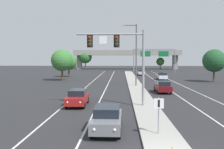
{
  "coord_description": "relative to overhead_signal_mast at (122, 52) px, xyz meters",
  "views": [
    {
      "loc": [
        -2.38,
        -11.66,
        4.74
      ],
      "look_at": [
        -3.2,
        10.92,
        3.2
      ],
      "focal_mm": 40.01,
      "sensor_mm": 36.0,
      "label": 1
    }
  ],
  "objects": [
    {
      "name": "highway_sign_gantry",
      "position": [
        10.5,
        56.01,
        0.87
      ],
      "size": [
        13.28,
        0.42,
        7.5
      ],
      "color": "gray",
      "rests_on": "ground"
    },
    {
      "name": "median_sign_post",
      "position": [
        2.18,
        -8.92,
        -3.71
      ],
      "size": [
        0.6,
        0.1,
        2.2
      ],
      "color": "gray",
      "rests_on": "median_island"
    },
    {
      "name": "tree_far_left_b",
      "position": [
        -12.11,
        26.6,
        -1.13
      ],
      "size": [
        4.41,
        4.41,
        6.38
      ],
      "color": "#4C3823",
      "rests_on": "ground"
    },
    {
      "name": "car_oncoming_grey",
      "position": [
        -0.97,
        -7.94,
        -4.48
      ],
      "size": [
        1.88,
        4.49,
        1.58
      ],
      "color": "slate",
      "rests_on": "ground"
    },
    {
      "name": "median_island",
      "position": [
        2.3,
        5.87,
        -5.22
      ],
      "size": [
        2.4,
        110.0,
        0.15
      ],
      "primitive_type": "cube",
      "color": "#9E9B93",
      "rests_on": "ground"
    },
    {
      "name": "overpass_bridge",
      "position": [
        2.3,
        76.57,
        0.48
      ],
      "size": [
        42.4,
        6.4,
        7.65
      ],
      "color": "gray",
      "rests_on": "ground"
    },
    {
      "name": "tree_far_right_c",
      "position": [
        17.78,
        24.76,
        -1.17
      ],
      "size": [
        4.37,
        4.37,
        6.32
      ],
      "color": "#4C3823",
      "rests_on": "ground"
    },
    {
      "name": "car_receding_silver",
      "position": [
        5.31,
        43.3,
        -4.48
      ],
      "size": [
        1.88,
        4.49,
        1.58
      ],
      "color": "#B7B7BC",
      "rests_on": "ground"
    },
    {
      "name": "tree_far_right_a",
      "position": [
        15.76,
        77.69,
        -2.24
      ],
      "size": [
        3.24,
        3.24,
        4.69
      ],
      "color": "#4C3823",
      "rests_on": "ground"
    },
    {
      "name": "overhead_signal_mast",
      "position": [
        0.0,
        0.0,
        0.0
      ],
      "size": [
        6.49,
        0.44,
        7.2
      ],
      "color": "gray",
      "rests_on": "median_island"
    },
    {
      "name": "edge_stripe_right",
      "position": [
        10.3,
        12.87,
        -5.29
      ],
      "size": [
        0.14,
        100.0,
        0.01
      ],
      "primitive_type": "cube",
      "color": "silver",
      "rests_on": "ground"
    },
    {
      "name": "edge_stripe_left",
      "position": [
        -5.7,
        12.87,
        -5.29
      ],
      "size": [
        0.14,
        100.0,
        0.01
      ],
      "primitive_type": "cube",
      "color": "silver",
      "rests_on": "ground"
    },
    {
      "name": "tree_far_left_c",
      "position": [
        -14.45,
        75.77,
        -0.24
      ],
      "size": [
        5.35,
        5.35,
        7.74
      ],
      "color": "#4C3823",
      "rests_on": "ground"
    },
    {
      "name": "lane_stripe_oncoming_center",
      "position": [
        -2.4,
        12.87,
        -5.29
      ],
      "size": [
        0.14,
        100.0,
        0.01
      ],
      "primitive_type": "cube",
      "color": "silver",
      "rests_on": "ground"
    },
    {
      "name": "car_oncoming_red",
      "position": [
        -4.35,
        0.45,
        -4.48
      ],
      "size": [
        1.87,
        4.49,
        1.58
      ],
      "color": "maroon",
      "rests_on": "ground"
    },
    {
      "name": "lane_stripe_receding_center",
      "position": [
        7.0,
        12.87,
        -5.29
      ],
      "size": [
        0.14,
        100.0,
        0.01
      ],
      "primitive_type": "cube",
      "color": "silver",
      "rests_on": "ground"
    },
    {
      "name": "street_lamp_median",
      "position": [
        2.16,
        17.07,
        0.5
      ],
      "size": [
        2.58,
        0.28,
        10.0
      ],
      "color": "#4C4C51",
      "rests_on": "median_island"
    },
    {
      "name": "car_receding_darkred",
      "position": [
        5.54,
        9.9,
        -4.48
      ],
      "size": [
        1.86,
        4.48,
        1.58
      ],
      "color": "#5B0F14",
      "rests_on": "ground"
    },
    {
      "name": "tree_far_left_a",
      "position": [
        -12.73,
        36.12,
        -1.57
      ],
      "size": [
        3.95,
        3.95,
        5.72
      ],
      "color": "#4C3823",
      "rests_on": "ground"
    },
    {
      "name": "car_receding_white",
      "position": [
        8.61,
        29.32,
        -4.48
      ],
      "size": [
        1.88,
        4.5,
        1.58
      ],
      "color": "silver",
      "rests_on": "ground"
    }
  ]
}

